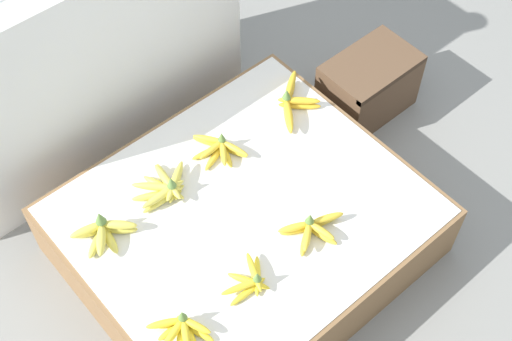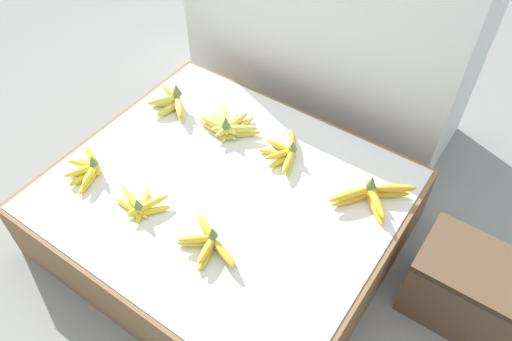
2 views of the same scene
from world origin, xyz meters
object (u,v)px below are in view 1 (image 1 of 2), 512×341
at_px(banana_bunch_front_left, 182,329).
at_px(banana_bunch_front_midright, 312,229).
at_px(banana_bunch_middle_midright, 219,149).
at_px(banana_bunch_middle_right, 292,102).
at_px(banana_bunch_middle_midleft, 166,187).
at_px(banana_bunch_front_midleft, 251,281).
at_px(banana_bunch_middle_left, 103,233).
at_px(wooden_crate, 368,86).

height_order(banana_bunch_front_left, banana_bunch_front_midright, banana_bunch_front_midright).
xyz_separation_m(banana_bunch_front_left, banana_bunch_middle_midright, (0.51, 0.45, -0.00)).
bearing_deg(banana_bunch_middle_right, banana_bunch_front_left, -152.49).
xyz_separation_m(banana_bunch_middle_midleft, banana_bunch_middle_right, (0.58, 0.00, 0.00)).
bearing_deg(banana_bunch_front_midleft, banana_bunch_middle_midleft, 88.69).
distance_m(banana_bunch_front_left, banana_bunch_front_midleft, 0.26).
height_order(banana_bunch_front_midright, banana_bunch_middle_right, banana_bunch_middle_right).
relative_size(banana_bunch_front_midright, banana_bunch_middle_right, 0.95).
xyz_separation_m(banana_bunch_middle_left, banana_bunch_middle_midleft, (0.26, 0.01, -0.00)).
relative_size(banana_bunch_front_left, banana_bunch_middle_left, 0.85).
bearing_deg(banana_bunch_front_midright, banana_bunch_middle_midright, 92.34).
distance_m(banana_bunch_front_midleft, banana_bunch_middle_midleft, 0.45).
height_order(banana_bunch_middle_midleft, banana_bunch_middle_right, same).
height_order(banana_bunch_front_left, banana_bunch_middle_midleft, banana_bunch_middle_midleft).
height_order(banana_bunch_front_left, banana_bunch_middle_right, banana_bunch_middle_right).
bearing_deg(banana_bunch_middle_right, wooden_crate, -5.27).
distance_m(banana_bunch_front_left, banana_bunch_middle_right, 0.95).
relative_size(banana_bunch_front_midleft, banana_bunch_middle_left, 0.94).
relative_size(banana_bunch_middle_left, banana_bunch_middle_midleft, 0.86).
relative_size(wooden_crate, banana_bunch_middle_midleft, 1.60).
relative_size(banana_bunch_front_left, banana_bunch_front_midleft, 0.90).
bearing_deg(wooden_crate, banana_bunch_middle_midleft, 177.98).
xyz_separation_m(banana_bunch_front_midleft, banana_bunch_middle_right, (0.59, 0.45, 0.01)).
relative_size(banana_bunch_front_midright, banana_bunch_middle_midleft, 0.93).
distance_m(banana_bunch_front_midright, banana_bunch_middle_left, 0.67).
bearing_deg(banana_bunch_middle_left, banana_bunch_front_midright, -39.50).
distance_m(banana_bunch_front_left, banana_bunch_middle_midright, 0.68).
bearing_deg(banana_bunch_front_left, banana_bunch_front_midright, -0.27).
distance_m(wooden_crate, banana_bunch_middle_midright, 0.75).
bearing_deg(banana_bunch_front_left, banana_bunch_front_midleft, -2.84).
relative_size(banana_bunch_front_left, banana_bunch_middle_right, 0.74).
bearing_deg(banana_bunch_front_left, banana_bunch_middle_right, 27.51).
distance_m(banana_bunch_front_midleft, banana_bunch_middle_left, 0.50).
distance_m(banana_bunch_middle_midright, banana_bunch_middle_right, 0.34).
distance_m(banana_bunch_middle_midleft, banana_bunch_middle_right, 0.58).
bearing_deg(banana_bunch_middle_midleft, banana_bunch_front_left, -121.31).
bearing_deg(banana_bunch_middle_midleft, banana_bunch_front_midright, -59.58).
distance_m(banana_bunch_front_midleft, banana_bunch_middle_midright, 0.53).
bearing_deg(banana_bunch_middle_right, banana_bunch_front_midright, -125.86).
xyz_separation_m(banana_bunch_front_midleft, banana_bunch_middle_midright, (0.25, 0.46, 0.00)).
bearing_deg(banana_bunch_front_midleft, banana_bunch_middle_left, 119.65).
relative_size(banana_bunch_front_midleft, banana_bunch_middle_midright, 0.89).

